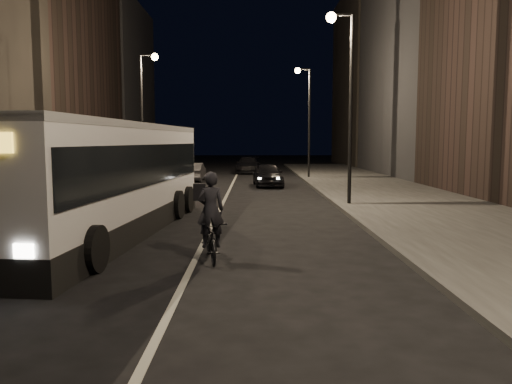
{
  "coord_description": "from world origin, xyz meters",
  "views": [
    {
      "loc": [
        1.42,
        -9.61,
        2.88
      ],
      "look_at": [
        1.49,
        3.82,
        1.5
      ],
      "focal_mm": 35.0,
      "sensor_mm": 36.0,
      "label": 1
    }
  ],
  "objects_px": {
    "streetlight_right_far": "(306,107)",
    "car_near": "(268,175)",
    "streetlight_left_far": "(146,101)",
    "car_far": "(248,165)",
    "car_mid": "(194,172)",
    "city_bus": "(109,174)",
    "cyclist_on_bicycle": "(211,231)",
    "streetlight_left_near": "(0,47)",
    "streetlight_right_mid": "(345,82)"
  },
  "relations": [
    {
      "from": "streetlight_right_far",
      "to": "car_near",
      "type": "height_order",
      "value": "streetlight_right_far"
    },
    {
      "from": "streetlight_right_far",
      "to": "streetlight_left_far",
      "type": "distance_m",
      "value": 12.24
    },
    {
      "from": "car_far",
      "to": "car_mid",
      "type": "bearing_deg",
      "value": -109.59
    },
    {
      "from": "car_far",
      "to": "city_bus",
      "type": "bearing_deg",
      "value": -94.39
    },
    {
      "from": "streetlight_left_far",
      "to": "cyclist_on_bicycle",
      "type": "xyz_separation_m",
      "value": [
        5.73,
        -19.81,
        -4.64
      ]
    },
    {
      "from": "streetlight_left_near",
      "to": "car_mid",
      "type": "distance_m",
      "value": 22.64
    },
    {
      "from": "streetlight_right_mid",
      "to": "streetlight_left_near",
      "type": "relative_size",
      "value": 1.0
    },
    {
      "from": "streetlight_right_mid",
      "to": "car_near",
      "type": "bearing_deg",
      "value": 106.76
    },
    {
      "from": "city_bus",
      "to": "streetlight_right_mid",
      "type": "bearing_deg",
      "value": 42.3
    },
    {
      "from": "streetlight_right_far",
      "to": "cyclist_on_bicycle",
      "type": "xyz_separation_m",
      "value": [
        -4.93,
        -25.81,
        -4.64
      ]
    },
    {
      "from": "streetlight_right_mid",
      "to": "car_mid",
      "type": "xyz_separation_m",
      "value": [
        -8.19,
        14.0,
        -4.7
      ]
    },
    {
      "from": "streetlight_right_far",
      "to": "streetlight_left_near",
      "type": "distance_m",
      "value": 26.26
    },
    {
      "from": "streetlight_right_mid",
      "to": "car_far",
      "type": "height_order",
      "value": "streetlight_right_mid"
    },
    {
      "from": "streetlight_left_near",
      "to": "streetlight_right_far",
      "type": "bearing_deg",
      "value": 66.04
    },
    {
      "from": "streetlight_right_far",
      "to": "streetlight_left_near",
      "type": "height_order",
      "value": "same"
    },
    {
      "from": "streetlight_left_far",
      "to": "car_near",
      "type": "bearing_deg",
      "value": -0.21
    },
    {
      "from": "cyclist_on_bicycle",
      "to": "car_far",
      "type": "distance_m",
      "value": 32.79
    },
    {
      "from": "car_near",
      "to": "car_far",
      "type": "distance_m",
      "value": 13.07
    },
    {
      "from": "streetlight_left_near",
      "to": "car_far",
      "type": "relative_size",
      "value": 1.63
    },
    {
      "from": "streetlight_right_mid",
      "to": "streetlight_right_far",
      "type": "height_order",
      "value": "same"
    },
    {
      "from": "car_near",
      "to": "car_far",
      "type": "bearing_deg",
      "value": 92.67
    },
    {
      "from": "city_bus",
      "to": "streetlight_left_far",
      "type": "bearing_deg",
      "value": 103.16
    },
    {
      "from": "city_bus",
      "to": "car_near",
      "type": "relative_size",
      "value": 2.97
    },
    {
      "from": "car_far",
      "to": "streetlight_left_near",
      "type": "bearing_deg",
      "value": -98.15
    },
    {
      "from": "city_bus",
      "to": "car_near",
      "type": "height_order",
      "value": "city_bus"
    },
    {
      "from": "car_far",
      "to": "streetlight_right_far",
      "type": "bearing_deg",
      "value": -54.41
    },
    {
      "from": "streetlight_right_mid",
      "to": "car_near",
      "type": "xyz_separation_m",
      "value": [
        -3.0,
        9.97,
        -4.62
      ]
    },
    {
      "from": "streetlight_right_mid",
      "to": "streetlight_right_far",
      "type": "xyz_separation_m",
      "value": [
        0.0,
        16.0,
        0.0
      ]
    },
    {
      "from": "streetlight_right_far",
      "to": "city_bus",
      "type": "relative_size",
      "value": 0.63
    },
    {
      "from": "streetlight_right_far",
      "to": "car_far",
      "type": "bearing_deg",
      "value": 122.32
    },
    {
      "from": "streetlight_right_mid",
      "to": "city_bus",
      "type": "distance_m",
      "value": 11.05
    },
    {
      "from": "car_mid",
      "to": "car_far",
      "type": "xyz_separation_m",
      "value": [
        3.78,
        8.97,
        0.07
      ]
    },
    {
      "from": "city_bus",
      "to": "car_far",
      "type": "bearing_deg",
      "value": 87.44
    },
    {
      "from": "city_bus",
      "to": "car_far",
      "type": "height_order",
      "value": "city_bus"
    },
    {
      "from": "streetlight_right_mid",
      "to": "streetlight_left_near",
      "type": "xyz_separation_m",
      "value": [
        -10.66,
        -8.0,
        0.0
      ]
    },
    {
      "from": "streetlight_right_far",
      "to": "car_near",
      "type": "distance_m",
      "value": 8.17
    },
    {
      "from": "streetlight_right_mid",
      "to": "city_bus",
      "type": "relative_size",
      "value": 0.63
    },
    {
      "from": "streetlight_right_mid",
      "to": "car_far",
      "type": "relative_size",
      "value": 1.63
    },
    {
      "from": "streetlight_left_near",
      "to": "streetlight_left_far",
      "type": "height_order",
      "value": "same"
    },
    {
      "from": "streetlight_left_far",
      "to": "car_near",
      "type": "distance_m",
      "value": 8.95
    },
    {
      "from": "city_bus",
      "to": "car_far",
      "type": "relative_size",
      "value": 2.58
    },
    {
      "from": "car_near",
      "to": "car_mid",
      "type": "bearing_deg",
      "value": 138.62
    },
    {
      "from": "cyclist_on_bicycle",
      "to": "streetlight_left_far",
      "type": "bearing_deg",
      "value": 95.57
    },
    {
      "from": "streetlight_left_far",
      "to": "city_bus",
      "type": "xyz_separation_m",
      "value": [
        2.31,
        -16.34,
        -3.5
      ]
    },
    {
      "from": "streetlight_left_far",
      "to": "cyclist_on_bicycle",
      "type": "distance_m",
      "value": 21.14
    },
    {
      "from": "car_near",
      "to": "car_mid",
      "type": "distance_m",
      "value": 6.57
    },
    {
      "from": "streetlight_left_far",
      "to": "car_mid",
      "type": "distance_m",
      "value": 6.66
    },
    {
      "from": "cyclist_on_bicycle",
      "to": "streetlight_left_near",
      "type": "bearing_deg",
      "value": 151.88
    },
    {
      "from": "cyclist_on_bicycle",
      "to": "car_near",
      "type": "relative_size",
      "value": 0.5
    },
    {
      "from": "car_near",
      "to": "streetlight_right_far",
      "type": "bearing_deg",
      "value": 60.01
    }
  ]
}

